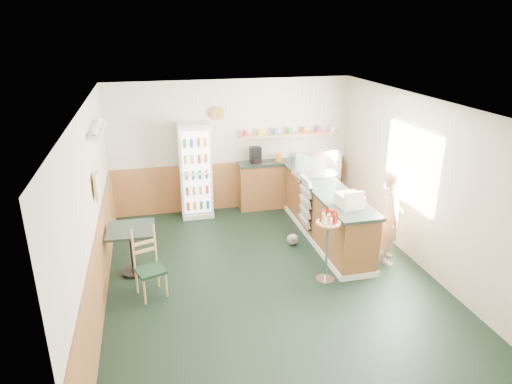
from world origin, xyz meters
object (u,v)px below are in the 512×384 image
object	(u,v)px
drinks_fridge	(195,171)
display_case	(316,165)
condiment_stand	(328,235)
shopkeeper	(391,217)
cash_register	(350,200)
cafe_table	(132,242)
cafe_chair	(149,260)

from	to	relation	value
drinks_fridge	display_case	world-z (taller)	drinks_fridge
condiment_stand	shopkeeper	bearing A→B (deg)	15.53
cash_register	cafe_table	world-z (taller)	cash_register
drinks_fridge	shopkeeper	xyz separation A→B (m)	(2.86, -2.68, -0.16)
drinks_fridge	cash_register	xyz separation A→B (m)	(2.16, -2.59, 0.16)
cafe_table	cafe_chair	size ratio (longest dim) A/B	0.76
shopkeeper	cafe_table	xyz separation A→B (m)	(-4.10, 0.57, -0.24)
condiment_stand	cafe_chair	bearing A→B (deg)	173.99
cash_register	cafe_chair	distance (m)	3.20
display_case	condiment_stand	size ratio (longest dim) A/B	0.73
cash_register	condiment_stand	size ratio (longest dim) A/B	0.33
cash_register	cafe_chair	xyz separation A→B (m)	(-3.14, -0.16, -0.58)
drinks_fridge	cafe_table	size ratio (longest dim) A/B	2.45
drinks_fridge	condiment_stand	size ratio (longest dim) A/B	1.67
cash_register	shopkeeper	world-z (taller)	shopkeeper
drinks_fridge	cafe_chair	world-z (taller)	drinks_fridge
cash_register	cafe_table	xyz separation A→B (m)	(-3.40, 0.47, -0.56)
drinks_fridge	shopkeeper	bearing A→B (deg)	-43.17
cafe_table	cafe_chair	xyz separation A→B (m)	(0.26, -0.63, -0.01)
cafe_table	drinks_fridge	bearing A→B (deg)	59.59
display_case	shopkeeper	size ratio (longest dim) A/B	0.53
cash_register	condiment_stand	world-z (taller)	cash_register
drinks_fridge	condiment_stand	xyz separation A→B (m)	(1.63, -3.02, -0.19)
condiment_stand	cafe_chair	size ratio (longest dim) A/B	1.12
display_case	condiment_stand	distance (m)	2.07
display_case	cafe_table	size ratio (longest dim) A/B	1.07
condiment_stand	cafe_table	world-z (taller)	condiment_stand
condiment_stand	cafe_table	bearing A→B (deg)	162.50
drinks_fridge	cafe_table	bearing A→B (deg)	-120.41
condiment_stand	cafe_table	xyz separation A→B (m)	(-2.88, 0.91, -0.22)
shopkeeper	condiment_stand	bearing A→B (deg)	127.12
display_case	cafe_table	xyz separation A→B (m)	(-3.40, -1.04, -0.70)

